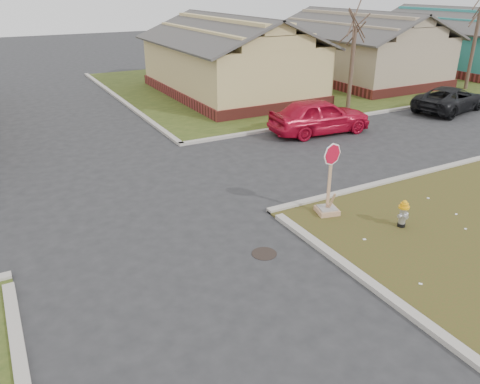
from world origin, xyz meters
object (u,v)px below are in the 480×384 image
fire_hydrant (403,212)px  dark_pickup (450,99)px  stop_sign (328,198)px  red_sedan (320,116)px

fire_hydrant → dark_pickup: size_ratio=0.17×
stop_sign → dark_pickup: bearing=41.1°
fire_hydrant → red_sedan: 9.15m
fire_hydrant → red_sedan: (3.53, 8.43, 0.30)m
red_sedan → dark_pickup: bearing=-85.7°
fire_hydrant → dark_pickup: (12.06, 8.33, 0.16)m
stop_sign → dark_pickup: (13.37, 6.68, 0.13)m
stop_sign → fire_hydrant: bearing=-37.3°
dark_pickup → stop_sign: bearing=104.6°
red_sedan → dark_pickup: size_ratio=0.99×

